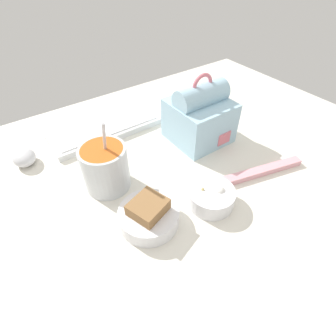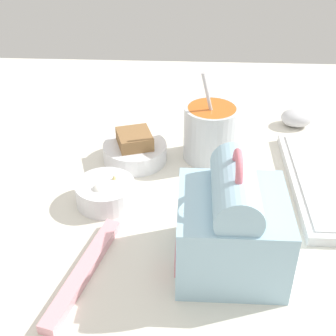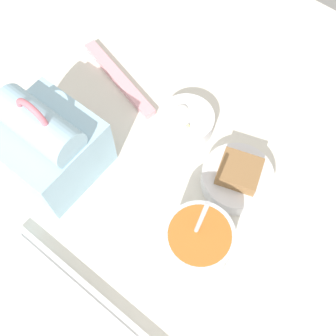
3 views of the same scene
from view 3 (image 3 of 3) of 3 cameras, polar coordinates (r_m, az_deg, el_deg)
name	(u,v)px [view 3 (image 3 of 3)]	position (r cm, az deg, el deg)	size (l,w,h in cm)	color
desk_surface	(165,164)	(81.31, -0.34, 0.58)	(140.00, 110.00, 2.00)	silver
keyboard	(63,324)	(73.19, -14.06, -19.78)	(33.92, 14.34, 2.10)	silver
lunch_bag	(49,144)	(76.46, -15.87, 3.12)	(16.04, 16.13, 20.17)	#9EC6DB
soup_cup	(197,244)	(68.67, 4.02, -10.28)	(10.96, 10.96, 18.90)	silver
bento_bowl_sandwich	(237,177)	(77.40, 9.36, -1.27)	(13.07, 13.07, 6.37)	silver
bento_bowl_snacks	(186,122)	(82.19, 2.48, 6.23)	(10.74, 10.74, 4.93)	silver
chopstick_case	(119,78)	(90.45, -6.67, 11.95)	(22.62, 8.02, 1.60)	pink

